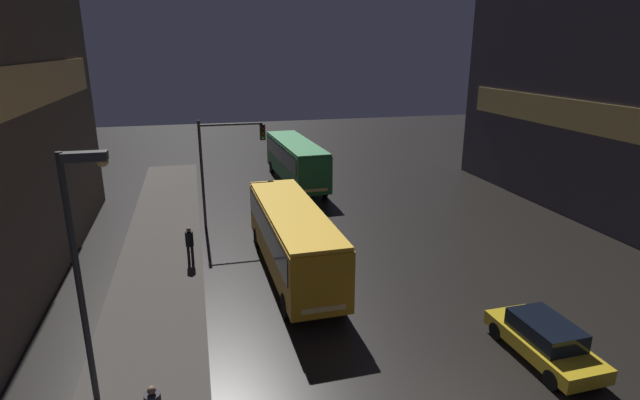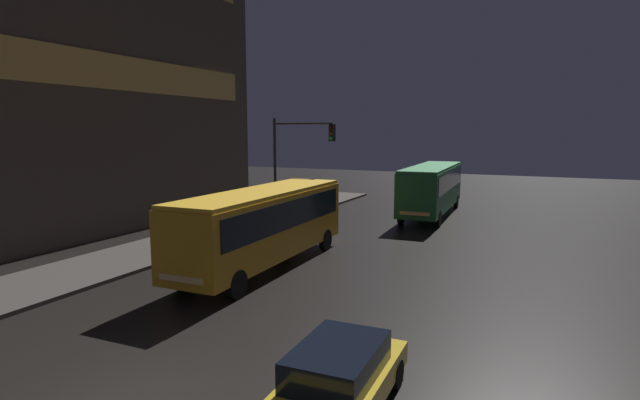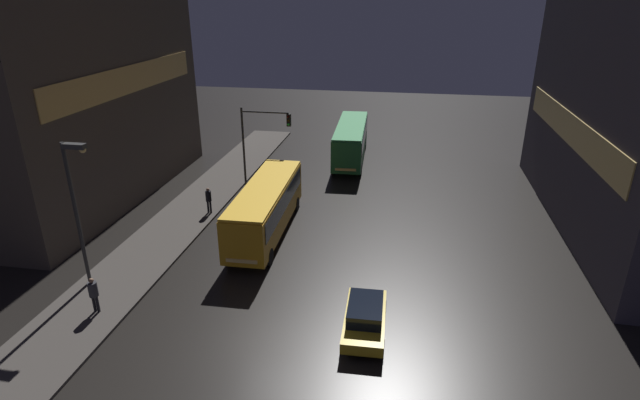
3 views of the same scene
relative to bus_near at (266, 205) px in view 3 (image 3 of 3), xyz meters
name	(u,v)px [view 3 (image 3 of 3)]	position (x,y,z in m)	size (l,w,h in m)	color
ground_plane	(268,343)	(2.91, -10.21, -1.98)	(120.00, 120.00, 0.00)	black
sidewalk_left	(174,227)	(-6.09, -0.21, -1.90)	(4.00, 48.00, 0.15)	#47423D
building_left_tower	(55,37)	(-15.31, 4.11, 9.25)	(10.07, 21.09, 22.46)	#4C4238
bus_near	(266,205)	(0.00, 0.00, 0.00)	(2.70, 10.43, 3.21)	orange
bus_far	(351,138)	(3.35, 15.69, 0.06)	(2.91, 10.84, 3.31)	#236B38
car_taxi	(365,316)	(6.92, -8.58, -1.25)	(1.91, 4.32, 1.42)	gold
pedestrian_near	(93,292)	(-5.54, -9.57, -0.74)	(0.58, 0.58, 1.78)	black
pedestrian_mid	(209,198)	(-4.62, 2.15, -0.76)	(0.47, 0.47, 1.79)	black
traffic_light_main	(260,135)	(-2.47, 7.40, 2.31)	(3.76, 0.35, 6.29)	#2D2D2D
street_lamp_sidewalk	(77,193)	(-7.14, -7.31, 3.13)	(1.25, 0.36, 7.47)	#2D2D2D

